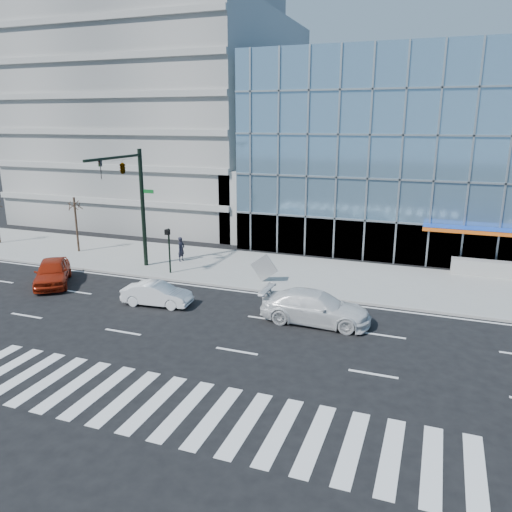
% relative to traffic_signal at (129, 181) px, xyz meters
% --- Properties ---
extents(ground, '(160.00, 160.00, 0.00)m').
position_rel_traffic_signal_xyz_m(ground, '(11.00, -4.57, -6.16)').
color(ground, black).
rests_on(ground, ground).
extents(sidewalk, '(120.00, 8.00, 0.15)m').
position_rel_traffic_signal_xyz_m(sidewalk, '(11.00, 3.43, -6.09)').
color(sidewalk, gray).
rests_on(sidewalk, ground).
extents(parking_garage, '(24.00, 24.00, 20.00)m').
position_rel_traffic_signal_xyz_m(parking_garage, '(-9.00, 21.43, 3.84)').
color(parking_garage, gray).
rests_on(parking_garage, ground).
extents(ramp_block, '(6.00, 8.00, 6.00)m').
position_rel_traffic_signal_xyz_m(ramp_block, '(5.00, 13.43, -3.16)').
color(ramp_block, gray).
rests_on(ramp_block, ground).
extents(tower_far_mid, '(13.00, 13.00, 60.00)m').
position_rel_traffic_signal_xyz_m(tower_far_mid, '(-47.00, 59.43, 23.84)').
color(tower_far_mid, slate).
rests_on(tower_far_mid, ground).
extents(tower_backdrop, '(14.00, 14.00, 48.00)m').
position_rel_traffic_signal_xyz_m(tower_backdrop, '(-19.00, 65.43, 17.84)').
color(tower_backdrop, gray).
rests_on(tower_backdrop, ground).
extents(traffic_signal, '(1.14, 5.74, 8.00)m').
position_rel_traffic_signal_xyz_m(traffic_signal, '(0.00, 0.00, 0.00)').
color(traffic_signal, black).
rests_on(traffic_signal, sidewalk).
extents(ped_signal_post, '(0.30, 0.33, 3.00)m').
position_rel_traffic_signal_xyz_m(ped_signal_post, '(2.50, 0.37, -4.02)').
color(ped_signal_post, black).
rests_on(ped_signal_post, sidewalk).
extents(street_tree_near, '(1.10, 1.10, 4.23)m').
position_rel_traffic_signal_xyz_m(street_tree_near, '(-7.00, 2.93, -2.39)').
color(street_tree_near, '#332319').
rests_on(street_tree_near, sidewalk).
extents(white_suv, '(5.59, 2.29, 1.62)m').
position_rel_traffic_signal_xyz_m(white_suv, '(13.49, -4.12, -5.36)').
color(white_suv, white).
rests_on(white_suv, ground).
extents(white_sedan, '(4.00, 1.73, 1.28)m').
position_rel_traffic_signal_xyz_m(white_sedan, '(4.62, -4.74, -5.53)').
color(white_sedan, white).
rests_on(white_sedan, ground).
extents(red_sedan, '(4.34, 5.00, 1.63)m').
position_rel_traffic_signal_xyz_m(red_sedan, '(-3.40, -3.88, -5.35)').
color(red_sedan, '#9C210C').
rests_on(red_sedan, ground).
extents(pedestrian, '(0.51, 0.69, 1.75)m').
position_rel_traffic_signal_xyz_m(pedestrian, '(1.80, 3.27, -5.14)').
color(pedestrian, black).
rests_on(pedestrian, sidewalk).
extents(tilted_panel, '(1.82, 0.12, 1.82)m').
position_rel_traffic_signal_xyz_m(tilted_panel, '(8.99, 0.81, -5.11)').
color(tilted_panel, '#979797').
rests_on(tilted_panel, sidewalk).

